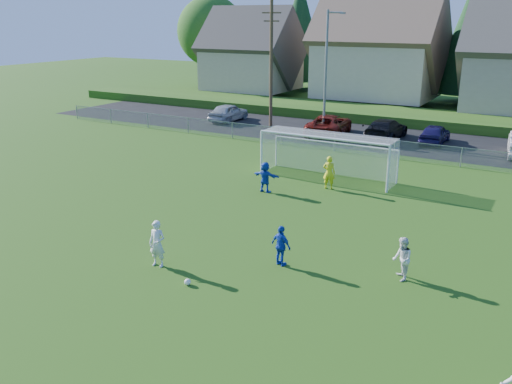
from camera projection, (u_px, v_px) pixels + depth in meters
ground at (129, 303)px, 16.86m from camera, size 160.00×160.00×0.00m
asphalt_lot at (388, 139)px, 39.57m from camera, size 60.00×60.00×0.00m
grass_embankment at (415, 118)px, 45.64m from camera, size 70.00×6.00×0.80m
soccer_ball at (188, 282)px, 17.98m from camera, size 0.22×0.22×0.22m
player_white_a at (157, 244)px, 19.15m from camera, size 0.67×0.48×1.70m
player_white_b at (402, 259)px, 18.17m from camera, size 0.84×0.91×1.51m
player_blue_a at (281, 246)px, 19.23m from camera, size 0.95×0.61×1.50m
player_blue_b at (265, 177)px, 27.39m from camera, size 1.46×0.51×1.56m
goalkeeper at (329, 173)px, 27.83m from camera, size 0.69×0.51×1.75m
car_a at (228, 112)px, 46.17m from camera, size 1.81×4.41×1.50m
car_c at (329, 125)px, 40.70m from camera, size 3.33×5.90×1.56m
car_d at (386, 129)px, 39.24m from camera, size 2.16×5.20×1.50m
car_e at (435, 134)px, 38.03m from camera, size 1.61×3.98×1.35m
soccer_goal at (329, 149)px, 29.61m from camera, size 7.42×1.90×2.50m
chainlink_fence at (364, 145)px, 34.83m from camera, size 52.06×0.06×1.20m
streetlight at (326, 70)px, 38.94m from camera, size 1.38×0.18×9.00m
utility_pole at (271, 62)px, 42.06m from camera, size 1.60×0.26×10.00m
houses_row at (465, 31)px, 48.74m from camera, size 53.90×11.45×13.27m
tree_row at (465, 34)px, 54.49m from camera, size 65.98×12.36×13.80m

